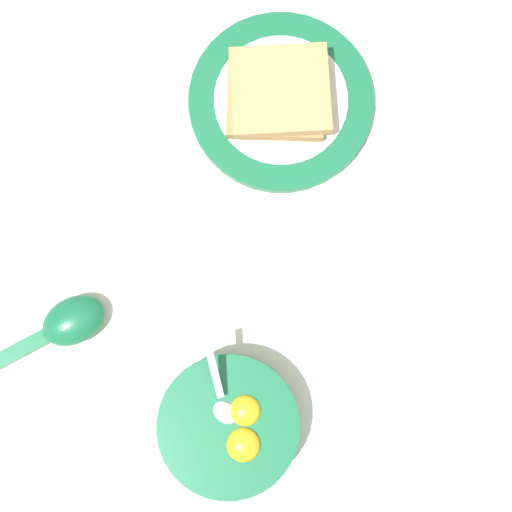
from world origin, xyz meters
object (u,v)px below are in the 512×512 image
soup_spoon (64,326)px  toast_plate (281,102)px  egg_bowl (229,425)px  toast_sandwich (278,93)px

soup_spoon → toast_plate: bearing=86.6°
egg_bowl → soup_spoon: 0.20m
toast_plate → soup_spoon: size_ratio=1.33×
egg_bowl → soup_spoon: egg_bowl is taller
egg_bowl → toast_sandwich: (-0.18, 0.30, 0.00)m
egg_bowl → toast_plate: bearing=120.6°
toast_sandwich → soup_spoon: bearing=-92.7°
egg_bowl → soup_spoon: bearing=-170.4°
soup_spoon → toast_sandwich: bearing=87.3°
egg_bowl → toast_plate: (-0.18, 0.30, -0.02)m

